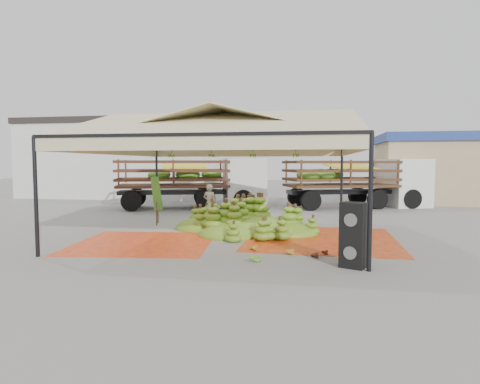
% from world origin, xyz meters
% --- Properties ---
extents(ground, '(90.00, 90.00, 0.00)m').
position_xyz_m(ground, '(0.00, 0.00, 0.00)').
color(ground, slate).
rests_on(ground, ground).
extents(canopy_tent, '(8.10, 8.10, 4.00)m').
position_xyz_m(canopy_tent, '(0.00, 0.00, 3.30)').
color(canopy_tent, black).
rests_on(canopy_tent, ground).
extents(building_white, '(14.30, 6.30, 5.40)m').
position_xyz_m(building_white, '(-10.00, 14.00, 2.71)').
color(building_white, silver).
rests_on(building_white, ground).
extents(building_tan, '(6.30, 5.30, 4.10)m').
position_xyz_m(building_tan, '(10.00, 13.00, 2.07)').
color(building_tan, tan).
rests_on(building_tan, ground).
extents(tarp_left, '(4.29, 4.13, 0.01)m').
position_xyz_m(tarp_left, '(-2.09, -1.92, 0.01)').
color(tarp_left, orange).
rests_on(tarp_left, ground).
extents(tarp_right, '(4.58, 4.80, 0.01)m').
position_xyz_m(tarp_right, '(3.09, -0.36, 0.01)').
color(tarp_right, '#D45E13').
rests_on(tarp_right, ground).
extents(banana_heap, '(5.53, 4.62, 1.14)m').
position_xyz_m(banana_heap, '(0.58, 0.70, 0.57)').
color(banana_heap, '#567C19').
rests_on(banana_heap, ground).
extents(hand_yellow_a, '(0.50, 0.42, 0.22)m').
position_xyz_m(hand_yellow_a, '(2.15, -2.66, 0.11)').
color(hand_yellow_a, '#B58524').
rests_on(hand_yellow_a, ground).
extents(hand_yellow_b, '(0.54, 0.48, 0.20)m').
position_xyz_m(hand_yellow_b, '(1.17, -2.41, 0.10)').
color(hand_yellow_b, '#AC7D22').
rests_on(hand_yellow_b, ground).
extents(hand_red_a, '(0.45, 0.39, 0.19)m').
position_xyz_m(hand_red_a, '(3.04, -2.52, 0.09)').
color(hand_red_a, '#562413').
rests_on(hand_red_a, ground).
extents(hand_red_b, '(0.49, 0.42, 0.19)m').
position_xyz_m(hand_red_b, '(2.78, -2.95, 0.10)').
color(hand_red_b, '#5E2615').
rests_on(hand_red_b, ground).
extents(hand_green, '(0.61, 0.58, 0.22)m').
position_xyz_m(hand_green, '(1.39, -3.53, 0.11)').
color(hand_green, '#326F17').
rests_on(hand_green, ground).
extents(hanging_bunches, '(4.74, 0.24, 0.20)m').
position_xyz_m(hanging_bunches, '(-0.03, 1.14, 2.62)').
color(hanging_bunches, '#3B7B19').
rests_on(hanging_bunches, ground).
extents(speaker_stack, '(0.67, 0.64, 1.47)m').
position_xyz_m(speaker_stack, '(3.70, -3.70, 0.73)').
color(speaker_stack, black).
rests_on(speaker_stack, ground).
extents(banana_leaves, '(0.96, 1.36, 3.70)m').
position_xyz_m(banana_leaves, '(-3.02, 1.71, 0.00)').
color(banana_leaves, '#30751F').
rests_on(banana_leaves, ground).
extents(vendor, '(0.63, 0.49, 1.53)m').
position_xyz_m(vendor, '(-1.22, 2.60, 0.76)').
color(vendor, gray).
rests_on(vendor, ground).
extents(truck_left, '(8.02, 4.84, 2.61)m').
position_xyz_m(truck_left, '(-3.12, 7.59, 1.61)').
color(truck_left, '#4E2B1A').
rests_on(truck_left, ground).
extents(truck_right, '(7.97, 4.97, 2.59)m').
position_xyz_m(truck_right, '(5.49, 9.50, 1.60)').
color(truck_right, '#502F1A').
rests_on(truck_right, ground).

